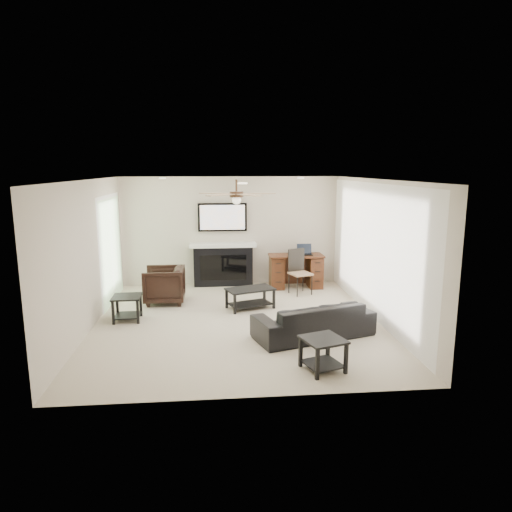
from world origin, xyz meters
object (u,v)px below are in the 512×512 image
object	(u,v)px
armchair	(164,285)
coffee_table	(250,298)
desk	(296,271)
fireplace_unit	(223,245)
sofa	(314,320)

from	to	relation	value
armchair	coffee_table	size ratio (longest dim) A/B	0.89
desk	fireplace_unit	bearing A→B (deg)	168.38
desk	coffee_table	bearing A→B (deg)	-128.24
sofa	coffee_table	world-z (taller)	sofa
fireplace_unit	desk	bearing A→B (deg)	-11.62
sofa	coffee_table	xyz separation A→B (m)	(-0.90, 1.60, -0.08)
armchair	desk	size ratio (longest dim) A/B	0.66
armchair	fireplace_unit	world-z (taller)	fireplace_unit
sofa	fireplace_unit	distance (m)	3.74
armchair	fireplace_unit	distance (m)	1.86
sofa	coffee_table	bearing A→B (deg)	-78.11
coffee_table	fireplace_unit	size ratio (longest dim) A/B	0.47
sofa	desk	size ratio (longest dim) A/B	1.58
sofa	armchair	xyz separation A→B (m)	(-2.60, 2.15, 0.08)
armchair	fireplace_unit	bearing A→B (deg)	135.95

